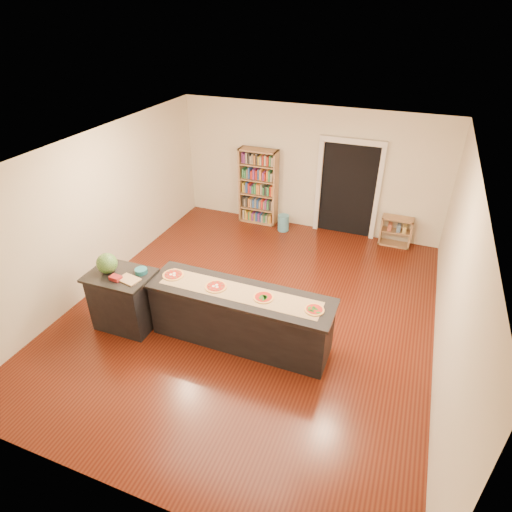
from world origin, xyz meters
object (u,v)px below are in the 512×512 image
at_px(watermelon, 107,263).
at_px(bookshelf, 258,187).
at_px(low_shelf, 396,231).
at_px(waste_bin, 283,223).
at_px(kitchen_island, 240,317).
at_px(side_counter, 124,300).

bearing_deg(watermelon, bookshelf, 79.11).
bearing_deg(low_shelf, waste_bin, -174.59).
bearing_deg(low_shelf, watermelon, -132.66).
relative_size(waste_bin, watermelon, 1.17).
bearing_deg(waste_bin, kitchen_island, -81.89).
relative_size(bookshelf, low_shelf, 2.71).
height_order(kitchen_island, waste_bin, kitchen_island).
xyz_separation_m(low_shelf, watermelon, (-4.05, -4.40, 0.83)).
bearing_deg(bookshelf, low_shelf, 0.31).
height_order(bookshelf, watermelon, bookshelf).
bearing_deg(bookshelf, watermelon, -100.89).
distance_m(bookshelf, low_shelf, 3.26).
xyz_separation_m(side_counter, low_shelf, (3.86, 4.39, -0.17)).
bearing_deg(watermelon, side_counter, 1.54).
relative_size(side_counter, waste_bin, 2.65).
height_order(side_counter, waste_bin, side_counter).
bearing_deg(waste_bin, side_counter, -108.17).
xyz_separation_m(kitchen_island, side_counter, (-1.91, -0.31, 0.03)).
bearing_deg(side_counter, bookshelf, 80.89).
relative_size(low_shelf, watermelon, 2.04).
bearing_deg(waste_bin, low_shelf, 5.41).
relative_size(bookshelf, watermelon, 5.53).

